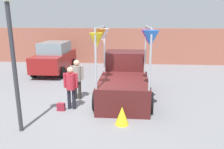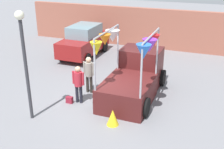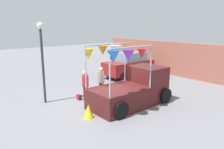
{
  "view_description": "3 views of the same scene",
  "coord_description": "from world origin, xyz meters",
  "px_view_note": "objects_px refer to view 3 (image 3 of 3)",
  "views": [
    {
      "loc": [
        1.14,
        -8.03,
        3.28
      ],
      "look_at": [
        0.49,
        -0.23,
        1.27
      ],
      "focal_mm": 35.0,
      "sensor_mm": 36.0,
      "label": 1
    },
    {
      "loc": [
        4.05,
        -9.77,
        5.57
      ],
      "look_at": [
        0.29,
        -0.09,
        1.26
      ],
      "focal_mm": 45.0,
      "sensor_mm": 36.0,
      "label": 2
    },
    {
      "loc": [
        8.27,
        -6.45,
        3.88
      ],
      "look_at": [
        0.07,
        0.34,
        1.46
      ],
      "focal_mm": 35.0,
      "sensor_mm": 36.0,
      "label": 3
    }
  ],
  "objects_px": {
    "handbag": "(79,97)",
    "street_lamp": "(42,52)",
    "parked_car": "(129,65)",
    "person_customer": "(85,83)",
    "person_vendor": "(101,79)",
    "vendor_truck": "(133,87)",
    "folded_kite_bundle_sunflower": "(89,111)"
  },
  "relations": [
    {
      "from": "handbag",
      "to": "vendor_truck",
      "type": "bearing_deg",
      "value": 38.73
    },
    {
      "from": "vendor_truck",
      "to": "parked_car",
      "type": "relative_size",
      "value": 1.03
    },
    {
      "from": "person_customer",
      "to": "handbag",
      "type": "distance_m",
      "value": 0.92
    },
    {
      "from": "parked_car",
      "to": "folded_kite_bundle_sunflower",
      "type": "xyz_separation_m",
      "value": [
        4.42,
        -6.62,
        -0.64
      ]
    },
    {
      "from": "vendor_truck",
      "to": "handbag",
      "type": "bearing_deg",
      "value": -141.27
    },
    {
      "from": "folded_kite_bundle_sunflower",
      "to": "handbag",
      "type": "bearing_deg",
      "value": 158.45
    },
    {
      "from": "parked_car",
      "to": "street_lamp",
      "type": "relative_size",
      "value": 1.0
    },
    {
      "from": "vendor_truck",
      "to": "person_customer",
      "type": "relative_size",
      "value": 2.58
    },
    {
      "from": "handbag",
      "to": "folded_kite_bundle_sunflower",
      "type": "distance_m",
      "value": 2.44
    },
    {
      "from": "vendor_truck",
      "to": "handbag",
      "type": "xyz_separation_m",
      "value": [
        -2.25,
        -1.81,
        -0.74
      ]
    },
    {
      "from": "vendor_truck",
      "to": "folded_kite_bundle_sunflower",
      "type": "relative_size",
      "value": 6.87
    },
    {
      "from": "person_vendor",
      "to": "handbag",
      "type": "relative_size",
      "value": 5.94
    },
    {
      "from": "vendor_truck",
      "to": "street_lamp",
      "type": "bearing_deg",
      "value": -131.8
    },
    {
      "from": "vendor_truck",
      "to": "folded_kite_bundle_sunflower",
      "type": "distance_m",
      "value": 2.76
    },
    {
      "from": "parked_car",
      "to": "person_vendor",
      "type": "height_order",
      "value": "parked_car"
    },
    {
      "from": "handbag",
      "to": "street_lamp",
      "type": "height_order",
      "value": "street_lamp"
    },
    {
      "from": "person_customer",
      "to": "parked_car",
      "type": "bearing_deg",
      "value": 114.38
    },
    {
      "from": "person_customer",
      "to": "person_vendor",
      "type": "height_order",
      "value": "person_vendor"
    },
    {
      "from": "parked_car",
      "to": "handbag",
      "type": "bearing_deg",
      "value": -69.38
    },
    {
      "from": "person_vendor",
      "to": "street_lamp",
      "type": "distance_m",
      "value": 3.38
    },
    {
      "from": "person_customer",
      "to": "folded_kite_bundle_sunflower",
      "type": "bearing_deg",
      "value": -29.74
    },
    {
      "from": "parked_car",
      "to": "street_lamp",
      "type": "distance_m",
      "value": 7.59
    },
    {
      "from": "street_lamp",
      "to": "vendor_truck",
      "type": "bearing_deg",
      "value": 48.2
    },
    {
      "from": "street_lamp",
      "to": "folded_kite_bundle_sunflower",
      "type": "height_order",
      "value": "street_lamp"
    },
    {
      "from": "vendor_truck",
      "to": "street_lamp",
      "type": "distance_m",
      "value": 4.82
    },
    {
      "from": "handbag",
      "to": "folded_kite_bundle_sunflower",
      "type": "height_order",
      "value": "folded_kite_bundle_sunflower"
    },
    {
      "from": "parked_car",
      "to": "folded_kite_bundle_sunflower",
      "type": "bearing_deg",
      "value": -56.26
    },
    {
      "from": "street_lamp",
      "to": "parked_car",
      "type": "bearing_deg",
      "value": 100.99
    },
    {
      "from": "person_vendor",
      "to": "street_lamp",
      "type": "bearing_deg",
      "value": -111.23
    },
    {
      "from": "vendor_truck",
      "to": "person_vendor",
      "type": "xyz_separation_m",
      "value": [
        -1.92,
        -0.58,
        0.12
      ]
    },
    {
      "from": "parked_car",
      "to": "folded_kite_bundle_sunflower",
      "type": "height_order",
      "value": "parked_car"
    },
    {
      "from": "parked_car",
      "to": "folded_kite_bundle_sunflower",
      "type": "distance_m",
      "value": 7.99
    }
  ]
}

